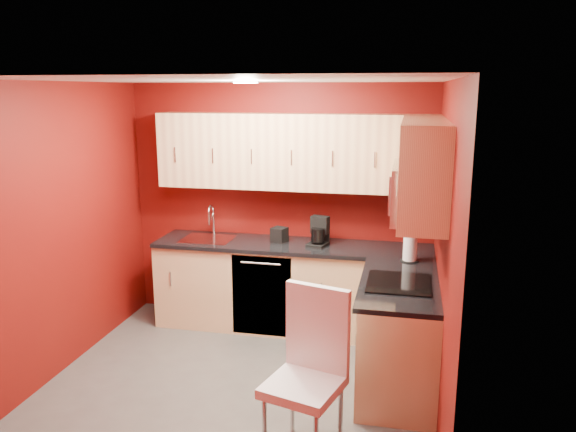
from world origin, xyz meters
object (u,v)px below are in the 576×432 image
at_px(coffee_maker, 318,232).
at_px(microwave, 418,192).
at_px(sink, 208,235).
at_px(paper_towel, 410,246).
at_px(dining_chair, 304,377).
at_px(napkin_holder, 279,235).

bearing_deg(coffee_maker, microwave, -32.40).
height_order(microwave, sink, microwave).
bearing_deg(paper_towel, dining_chair, -111.57).
relative_size(paper_towel, dining_chair, 0.25).
distance_m(sink, napkin_holder, 0.76).
xyz_separation_m(microwave, sink, (-2.09, 1.00, -0.72)).
height_order(sink, coffee_maker, sink).
bearing_deg(napkin_holder, paper_towel, -16.58).
xyz_separation_m(paper_towel, dining_chair, (-0.66, -1.67, -0.48)).
bearing_deg(napkin_holder, sink, -177.96).
xyz_separation_m(coffee_maker, napkin_holder, (-0.40, 0.06, -0.07)).
height_order(coffee_maker, napkin_holder, coffee_maker).
xyz_separation_m(sink, napkin_holder, (0.76, 0.03, 0.04)).
distance_m(microwave, paper_towel, 0.88).
height_order(microwave, dining_chair, microwave).
bearing_deg(sink, dining_chair, -55.42).
distance_m(microwave, dining_chair, 1.65).
bearing_deg(napkin_holder, microwave, -37.64).
relative_size(coffee_maker, napkin_holder, 1.92).
height_order(coffee_maker, dining_chair, coffee_maker).
height_order(napkin_holder, paper_towel, paper_towel).
bearing_deg(microwave, paper_towel, 93.01).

